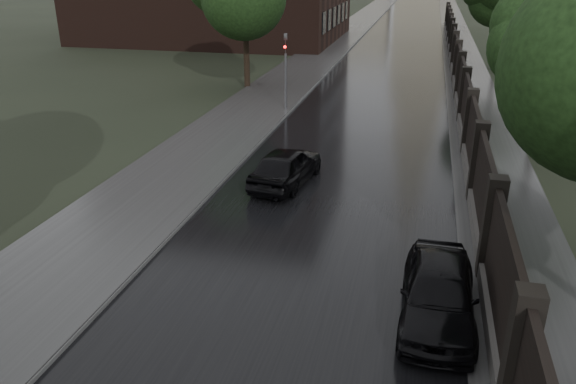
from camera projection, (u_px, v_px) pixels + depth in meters
The scene contains 5 objects.
fence_right at pixel (458, 75), 33.55m from camera, with size 0.45×75.72×2.70m.
tree_right_b at pixel (554, 26), 22.42m from camera, with size 4.08×4.08×7.01m.
traffic_light at pixel (286, 66), 28.67m from camera, with size 0.16×0.32×4.00m.
hatchback_left at pixel (286, 166), 19.78m from camera, with size 1.61×4.00×1.36m, color black.
car_right_near at pixel (438, 292), 12.28m from camera, with size 1.61×4.01×1.37m, color black.
Camera 1 is at (2.69, -3.11, 7.43)m, focal length 35.00 mm.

